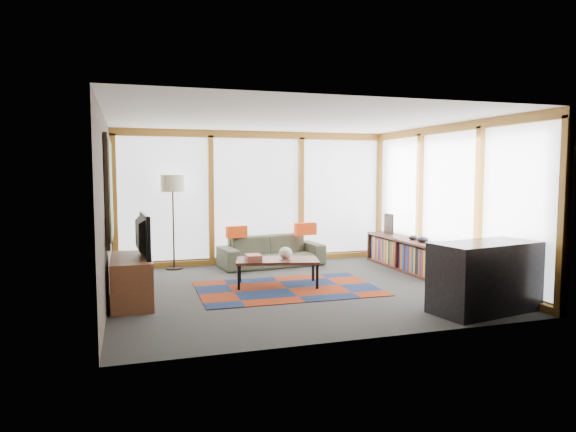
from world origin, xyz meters
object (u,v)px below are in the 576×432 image
object	(u,v)px
floor_lamp	(173,222)
tv_console	(132,280)
sofa	(271,251)
bar_counter	(485,277)
bookshelf	(405,254)
coffee_table	(277,273)
television	(137,235)

from	to	relation	value
floor_lamp	tv_console	size ratio (longest dim) A/B	1.36
sofa	tv_console	xyz separation A→B (m)	(-2.58, -2.10, 0.03)
bar_counter	bookshelf	bearing A→B (deg)	69.68
coffee_table	bar_counter	distance (m)	3.11
television	bar_counter	distance (m)	4.68
tv_console	television	world-z (taller)	television
bookshelf	television	bearing A→B (deg)	-168.10
sofa	floor_lamp	bearing A→B (deg)	165.02
tv_console	television	bearing A→B (deg)	16.85
floor_lamp	sofa	bearing A→B (deg)	-8.17
tv_console	bar_counter	distance (m)	4.73
tv_console	television	distance (m)	0.62
floor_lamp	tv_console	distance (m)	2.54
floor_lamp	bar_counter	bearing A→B (deg)	-49.23
sofa	floor_lamp	distance (m)	1.92
floor_lamp	bar_counter	size ratio (longest dim) A/B	1.22
sofa	television	world-z (taller)	television
television	bar_counter	bearing A→B (deg)	-116.66
tv_console	television	xyz separation A→B (m)	(0.09, 0.03, 0.62)
television	coffee_table	bearing A→B (deg)	-82.93
floor_lamp	bar_counter	xyz separation A→B (m)	(3.60, -4.17, -0.42)
sofa	television	xyz separation A→B (m)	(-2.50, -2.07, 0.65)
tv_console	bar_counter	bearing A→B (deg)	-22.51
sofa	bookshelf	bearing A→B (deg)	-31.90
sofa	tv_console	size ratio (longest dim) A/B	1.54
floor_lamp	television	size ratio (longest dim) A/B	1.70
coffee_table	bar_counter	bearing A→B (deg)	-46.01
floor_lamp	tv_console	bearing A→B (deg)	-108.12
tv_console	bar_counter	size ratio (longest dim) A/B	0.90
sofa	television	distance (m)	3.31
floor_lamp	coffee_table	size ratio (longest dim) A/B	1.36
floor_lamp	bookshelf	bearing A→B (deg)	-17.97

